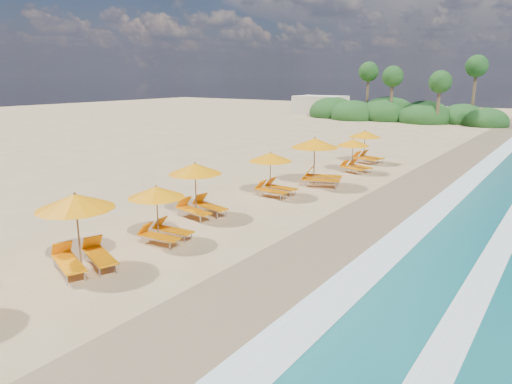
# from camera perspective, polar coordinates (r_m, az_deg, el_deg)

# --- Properties ---
(ground) EXTENTS (160.00, 160.00, 0.00)m
(ground) POSITION_cam_1_polar(r_m,az_deg,el_deg) (18.66, 0.00, -3.58)
(ground) COLOR tan
(ground) RESTS_ON ground
(wet_sand) EXTENTS (4.00, 160.00, 0.01)m
(wet_sand) POSITION_cam_1_polar(r_m,az_deg,el_deg) (16.81, 11.30, -5.87)
(wet_sand) COLOR #866C4F
(wet_sand) RESTS_ON ground
(surf_foam) EXTENTS (4.00, 160.00, 0.01)m
(surf_foam) POSITION_cam_1_polar(r_m,az_deg,el_deg) (16.00, 20.23, -7.45)
(surf_foam) COLOR white
(surf_foam) RESTS_ON ground
(station_2) EXTENTS (3.02, 2.96, 2.35)m
(station_2) POSITION_cam_1_polar(r_m,az_deg,el_deg) (14.73, -20.89, -4.03)
(station_2) COLOR olive
(station_2) RESTS_ON ground
(station_3) EXTENTS (2.31, 2.18, 2.02)m
(station_3) POSITION_cam_1_polar(r_m,az_deg,el_deg) (16.45, -11.63, -2.20)
(station_3) COLOR olive
(station_3) RESTS_ON ground
(station_4) EXTENTS (2.68, 2.56, 2.25)m
(station_4) POSITION_cam_1_polar(r_m,az_deg,el_deg) (19.20, -7.12, 0.72)
(station_4) COLOR olive
(station_4) RESTS_ON ground
(station_5) EXTENTS (2.36, 2.19, 2.15)m
(station_5) POSITION_cam_1_polar(r_m,az_deg,el_deg) (22.39, 2.11, 2.59)
(station_5) COLOR olive
(station_5) RESTS_ON ground
(station_6) EXTENTS (3.29, 3.22, 2.57)m
(station_6) POSITION_cam_1_polar(r_m,az_deg,el_deg) (24.72, 7.63, 4.13)
(station_6) COLOR olive
(station_6) RESTS_ON ground
(station_7) EXTENTS (2.55, 2.48, 2.02)m
(station_7) POSITION_cam_1_polar(r_m,az_deg,el_deg) (28.59, 12.01, 4.66)
(station_7) COLOR olive
(station_7) RESTS_ON ground
(station_8) EXTENTS (2.66, 2.55, 2.18)m
(station_8) POSITION_cam_1_polar(r_m,az_deg,el_deg) (31.88, 13.42, 5.69)
(station_8) COLOR olive
(station_8) RESTS_ON ground
(treeline) EXTENTS (25.80, 8.80, 9.74)m
(treeline) POSITION_cam_1_polar(r_m,az_deg,el_deg) (63.53, 16.68, 9.29)
(treeline) COLOR #163D14
(treeline) RESTS_ON ground
(beach_building) EXTENTS (7.00, 5.00, 2.80)m
(beach_building) POSITION_cam_1_polar(r_m,az_deg,el_deg) (70.49, 7.91, 10.49)
(beach_building) COLOR beige
(beach_building) RESTS_ON ground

